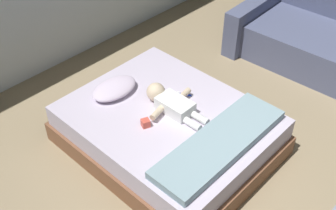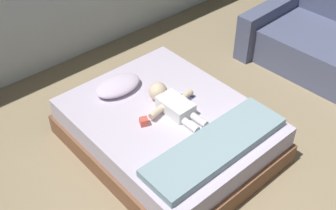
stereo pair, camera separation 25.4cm
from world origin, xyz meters
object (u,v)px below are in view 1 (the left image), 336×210
toy_block (146,123)px  pillow (114,88)px  couch (326,44)px  bed (168,131)px  baby (170,102)px  toothbrush (184,94)px

toy_block → pillow: bearing=77.2°
couch → toy_block: bearing=170.7°
bed → couch: 2.32m
pillow → baby: bearing=-69.6°
baby → pillow: bearing=110.4°
bed → pillow: (-0.13, 0.57, 0.26)m
bed → pillow: 0.64m
pillow → baby: 0.57m
couch → toothbrush: bearing=166.9°
couch → baby: bearing=169.1°
pillow → bed: bearing=-77.4°
bed → pillow: size_ratio=3.91×
baby → toothbrush: size_ratio=5.28×
toothbrush → couch: 2.05m
couch → toy_block: (-2.54, 0.42, 0.18)m
toothbrush → bed: bearing=-165.5°
couch → pillow: bearing=158.4°
couch → bed: bearing=170.4°
toy_block → baby: bearing=2.2°
pillow → couch: couch is taller
bed → toothbrush: bearing=14.5°
bed → toy_block: toy_block is taller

